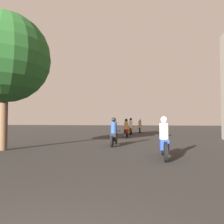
{
  "coord_description": "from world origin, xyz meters",
  "views": [
    {
      "loc": [
        0.94,
        -1.16,
        1.36
      ],
      "look_at": [
        -1.99,
        16.6,
        2.06
      ],
      "focal_mm": 35.0,
      "sensor_mm": 36.0,
      "label": 1
    }
  ],
  "objects_px": {
    "motorcycle_silver": "(140,127)",
    "motorcycle_blue": "(164,141)",
    "motorcycle_yellow": "(131,128)",
    "street_tree": "(5,58)",
    "motorcycle_black": "(114,134)",
    "motorcycle_red": "(126,130)"
  },
  "relations": [
    {
      "from": "motorcycle_blue",
      "to": "motorcycle_red",
      "type": "xyz_separation_m",
      "value": [
        -2.26,
        9.07,
        -0.01
      ]
    },
    {
      "from": "motorcycle_black",
      "to": "motorcycle_red",
      "type": "distance_m",
      "value": 5.5
    },
    {
      "from": "motorcycle_red",
      "to": "motorcycle_yellow",
      "type": "xyz_separation_m",
      "value": [
        0.06,
        3.82,
        0.04
      ]
    },
    {
      "from": "motorcycle_yellow",
      "to": "motorcycle_silver",
      "type": "bearing_deg",
      "value": 85.62
    },
    {
      "from": "motorcycle_black",
      "to": "motorcycle_yellow",
      "type": "bearing_deg",
      "value": 82.18
    },
    {
      "from": "motorcycle_black",
      "to": "motorcycle_silver",
      "type": "relative_size",
      "value": 1.0
    },
    {
      "from": "motorcycle_blue",
      "to": "motorcycle_yellow",
      "type": "relative_size",
      "value": 1.14
    },
    {
      "from": "motorcycle_red",
      "to": "motorcycle_yellow",
      "type": "distance_m",
      "value": 3.82
    },
    {
      "from": "motorcycle_silver",
      "to": "street_tree",
      "type": "relative_size",
      "value": 0.31
    },
    {
      "from": "motorcycle_black",
      "to": "street_tree",
      "type": "xyz_separation_m",
      "value": [
        -4.75,
        -2.61,
        3.67
      ]
    },
    {
      "from": "motorcycle_red",
      "to": "motorcycle_blue",
      "type": "bearing_deg",
      "value": -78.12
    },
    {
      "from": "motorcycle_red",
      "to": "motorcycle_silver",
      "type": "xyz_separation_m",
      "value": [
        0.8,
        7.02,
        0.03
      ]
    },
    {
      "from": "motorcycle_blue",
      "to": "motorcycle_yellow",
      "type": "xyz_separation_m",
      "value": [
        -2.2,
        12.89,
        0.03
      ]
    },
    {
      "from": "motorcycle_silver",
      "to": "motorcycle_blue",
      "type": "bearing_deg",
      "value": -74.93
    },
    {
      "from": "motorcycle_silver",
      "to": "street_tree",
      "type": "xyz_separation_m",
      "value": [
        -5.69,
        -15.12,
        3.65
      ]
    },
    {
      "from": "motorcycle_black",
      "to": "motorcycle_yellow",
      "type": "distance_m",
      "value": 9.32
    },
    {
      "from": "motorcycle_black",
      "to": "motorcycle_red",
      "type": "height_order",
      "value": "motorcycle_black"
    },
    {
      "from": "street_tree",
      "to": "motorcycle_yellow",
      "type": "bearing_deg",
      "value": 67.47
    },
    {
      "from": "motorcycle_blue",
      "to": "street_tree",
      "type": "bearing_deg",
      "value": -178.74
    },
    {
      "from": "motorcycle_black",
      "to": "motorcycle_red",
      "type": "relative_size",
      "value": 0.95
    },
    {
      "from": "motorcycle_blue",
      "to": "motorcycle_red",
      "type": "relative_size",
      "value": 1.04
    },
    {
      "from": "motorcycle_yellow",
      "to": "street_tree",
      "type": "distance_m",
      "value": 13.41
    }
  ]
}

